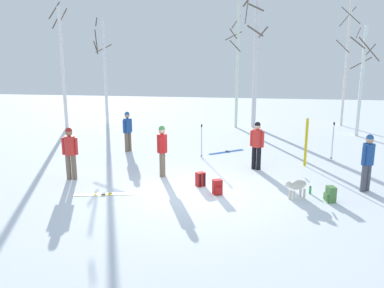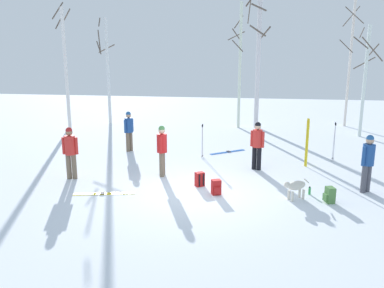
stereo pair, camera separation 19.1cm
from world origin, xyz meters
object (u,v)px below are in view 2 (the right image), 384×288
Objects in this scene: ski_pair_lying_0 at (104,194)px; birch_tree_0 at (66,67)px; backpack_2 at (330,195)px; birch_tree_4 at (350,59)px; backpack_0 at (200,179)px; birch_tree_5 at (365,79)px; person_2 at (162,148)px; ski_poles_1 at (334,140)px; person_3 at (368,160)px; ski_pair_lying_1 at (228,152)px; birch_tree_3 at (258,60)px; ski_pair_planted_0 at (307,143)px; birch_tree_2 at (240,63)px; water_bottle_0 at (310,191)px; person_1 at (70,150)px; backpack_1 at (216,187)px; person_4 at (257,143)px; dog at (295,186)px; person_0 at (129,129)px; birch_tree_1 at (107,69)px; ski_poles_0 at (202,140)px.

birch_tree_0 reaches higher than ski_pair_lying_0.
backpack_2 is 14.10m from birch_tree_4.
birch_tree_5 reaches higher than backpack_0.
ski_poles_1 is at bearing 28.11° from person_2.
person_3 is 1.20× the size of ski_pair_lying_1.
ski_pair_planted_0 is at bearing -76.33° from birch_tree_3.
birch_tree_2 is (-3.00, 7.97, 2.80)m from ski_pair_planted_0.
ski_pair_planted_0 is 3.70m from backpack_2.
birch_tree_5 is at bearing 69.49° from water_bottle_0.
person_2 is 0.22× the size of birch_tree_3.
person_1 is 1.00× the size of person_2.
ski_pair_lying_1 is at bearing 91.76° from backpack_1.
ski_poles_1 is 4.41m from water_bottle_0.
person_2 is 2.59m from backpack_1.
backpack_2 is at bearing -54.93° from person_4.
backpack_2 is (5.12, -1.51, -0.77)m from person_2.
ski_pair_lying_0 is at bearing -56.89° from birch_tree_0.
dog is 5.76m from ski_pair_lying_1.
birch_tree_0 is 16.33m from birch_tree_4.
ski_pair_planted_0 is 8.96m from birch_tree_3.
ski_pair_lying_0 is at bearing -175.34° from backpack_2.
ski_pair_lying_1 is (4.18, 0.57, -0.97)m from person_0.
birch_tree_2 reaches higher than birch_tree_0.
person_2 is at bearing -58.53° from birch_tree_1.
birch_tree_4 reaches higher than backpack_0.
backpack_1 is (4.84, -0.60, -0.77)m from person_1.
ski_pair_planted_0 is 1.32× the size of ski_poles_0.
birch_tree_3 is 5.44m from birch_tree_4.
person_1 reaches higher than ski_poles_0.
birch_tree_5 reaches higher than ski_pair_lying_1.
person_0 is at bearing 144.50° from dog.
ski_pair_lying_0 is at bearing -117.70° from ski_pair_lying_1.
birch_tree_3 reaches higher than ski_poles_1.
ski_pair_lying_0 is 0.25× the size of birch_tree_2.
person_3 is 1.00× the size of person_4.
water_bottle_0 is (0.46, 0.52, -0.28)m from dog.
person_3 is (9.13, 0.44, 0.00)m from person_1.
birch_tree_3 reaches higher than ski_pair_lying_1.
person_3 is at bearing 2.74° from person_1.
birch_tree_5 is at bearing 40.35° from person_1.
birch_tree_2 is (0.02, 6.30, 3.67)m from ski_pair_lying_1.
person_1 is 14.62m from birch_tree_5.
dog is at bearing -4.97° from person_1.
person_0 is 8.06m from dog.
birch_tree_0 is (-6.59, 10.11, 3.49)m from ski_pair_lying_0.
person_4 is at bearing -157.18° from ski_pair_planted_0.
dog is 2.88m from backpack_0.
backpack_2 is at bearing -3.25° from dog.
backpack_2 is 16.42m from birch_tree_0.
backpack_1 reaches higher than water_bottle_0.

